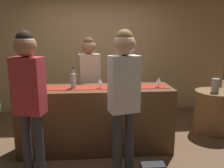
{
  "coord_description": "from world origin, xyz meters",
  "views": [
    {
      "loc": [
        -0.03,
        -3.27,
        1.74
      ],
      "look_at": [
        0.23,
        0.0,
        1.01
      ],
      "focal_mm": 37.03,
      "sensor_mm": 36.0,
      "label": 1
    }
  ],
  "objects_px": {
    "bartender": "(89,76)",
    "customer_sipping": "(124,88)",
    "wine_glass_near_customer": "(100,81)",
    "wine_bottle_amber": "(43,80)",
    "wine_glass_mid_counter": "(159,80)",
    "wine_bottle_clear": "(73,81)",
    "round_side_table": "(213,111)",
    "vase_on_side_table": "(215,86)",
    "customer_browsing": "(29,90)",
    "wine_bottle_green": "(127,80)"
  },
  "relations": [
    {
      "from": "bartender",
      "to": "customer_sipping",
      "type": "distance_m",
      "value": 1.34
    },
    {
      "from": "wine_glass_near_customer",
      "to": "wine_bottle_amber",
      "type": "bearing_deg",
      "value": 172.86
    },
    {
      "from": "wine_glass_mid_counter",
      "to": "customer_sipping",
      "type": "bearing_deg",
      "value": -132.89
    },
    {
      "from": "wine_bottle_clear",
      "to": "customer_sipping",
      "type": "distance_m",
      "value": 0.93
    },
    {
      "from": "wine_glass_mid_counter",
      "to": "bartender",
      "type": "relative_size",
      "value": 0.09
    },
    {
      "from": "wine_glass_near_customer",
      "to": "bartender",
      "type": "relative_size",
      "value": 0.09
    },
    {
      "from": "round_side_table",
      "to": "wine_bottle_clear",
      "type": "bearing_deg",
      "value": -167.9
    },
    {
      "from": "round_side_table",
      "to": "vase_on_side_table",
      "type": "distance_m",
      "value": 0.5
    },
    {
      "from": "bartender",
      "to": "vase_on_side_table",
      "type": "distance_m",
      "value": 2.16
    },
    {
      "from": "wine_glass_mid_counter",
      "to": "customer_sipping",
      "type": "xyz_separation_m",
      "value": [
        -0.59,
        -0.64,
        0.05
      ]
    },
    {
      "from": "bartender",
      "to": "customer_browsing",
      "type": "height_order",
      "value": "customer_browsing"
    },
    {
      "from": "vase_on_side_table",
      "to": "wine_bottle_green",
      "type": "bearing_deg",
      "value": -163.49
    },
    {
      "from": "wine_bottle_amber",
      "to": "customer_browsing",
      "type": "bearing_deg",
      "value": -90.97
    },
    {
      "from": "wine_bottle_amber",
      "to": "bartender",
      "type": "height_order",
      "value": "bartender"
    },
    {
      "from": "wine_bottle_amber",
      "to": "round_side_table",
      "type": "distance_m",
      "value": 2.98
    },
    {
      "from": "wine_glass_mid_counter",
      "to": "customer_browsing",
      "type": "distance_m",
      "value": 1.78
    },
    {
      "from": "customer_sipping",
      "to": "round_side_table",
      "type": "bearing_deg",
      "value": 19.1
    },
    {
      "from": "wine_glass_near_customer",
      "to": "bartender",
      "type": "bearing_deg",
      "value": 104.03
    },
    {
      "from": "wine_bottle_green",
      "to": "vase_on_side_table",
      "type": "relative_size",
      "value": 1.26
    },
    {
      "from": "wine_bottle_green",
      "to": "wine_bottle_clear",
      "type": "distance_m",
      "value": 0.77
    },
    {
      "from": "wine_bottle_amber",
      "to": "wine_glass_near_customer",
      "type": "distance_m",
      "value": 0.82
    },
    {
      "from": "wine_bottle_amber",
      "to": "wine_glass_mid_counter",
      "type": "relative_size",
      "value": 2.1
    },
    {
      "from": "wine_glass_mid_counter",
      "to": "vase_on_side_table",
      "type": "height_order",
      "value": "wine_glass_mid_counter"
    },
    {
      "from": "bartender",
      "to": "round_side_table",
      "type": "height_order",
      "value": "bartender"
    },
    {
      "from": "round_side_table",
      "to": "vase_on_side_table",
      "type": "height_order",
      "value": "vase_on_side_table"
    },
    {
      "from": "customer_sipping",
      "to": "bartender",
      "type": "bearing_deg",
      "value": 93.46
    },
    {
      "from": "wine_glass_near_customer",
      "to": "vase_on_side_table",
      "type": "distance_m",
      "value": 2.06
    },
    {
      "from": "customer_sipping",
      "to": "customer_browsing",
      "type": "relative_size",
      "value": 1.01
    },
    {
      "from": "customer_browsing",
      "to": "round_side_table",
      "type": "bearing_deg",
      "value": 37.43
    },
    {
      "from": "wine_bottle_clear",
      "to": "wine_glass_near_customer",
      "type": "height_order",
      "value": "wine_bottle_clear"
    },
    {
      "from": "wine_bottle_amber",
      "to": "wine_glass_mid_counter",
      "type": "height_order",
      "value": "wine_bottle_amber"
    },
    {
      "from": "wine_bottle_amber",
      "to": "round_side_table",
      "type": "xyz_separation_m",
      "value": [
        2.86,
        0.45,
        -0.71
      ]
    },
    {
      "from": "wine_glass_near_customer",
      "to": "vase_on_side_table",
      "type": "height_order",
      "value": "wine_glass_near_customer"
    },
    {
      "from": "wine_bottle_green",
      "to": "wine_glass_mid_counter",
      "type": "bearing_deg",
      "value": -1.74
    },
    {
      "from": "wine_glass_mid_counter",
      "to": "bartender",
      "type": "bearing_deg",
      "value": 147.96
    },
    {
      "from": "wine_bottle_amber",
      "to": "wine_bottle_clear",
      "type": "xyz_separation_m",
      "value": [
        0.44,
        -0.07,
        0.0
      ]
    },
    {
      "from": "bartender",
      "to": "round_side_table",
      "type": "distance_m",
      "value": 2.3
    },
    {
      "from": "wine_bottle_clear",
      "to": "wine_glass_mid_counter",
      "type": "xyz_separation_m",
      "value": [
        1.23,
        -0.04,
        -0.01
      ]
    },
    {
      "from": "wine_bottle_green",
      "to": "wine_bottle_amber",
      "type": "height_order",
      "value": "same"
    },
    {
      "from": "bartender",
      "to": "customer_browsing",
      "type": "distance_m",
      "value": 1.4
    },
    {
      "from": "customer_sipping",
      "to": "customer_browsing",
      "type": "xyz_separation_m",
      "value": [
        -1.09,
        0.04,
        -0.01
      ]
    },
    {
      "from": "wine_glass_near_customer",
      "to": "customer_browsing",
      "type": "relative_size",
      "value": 0.08
    },
    {
      "from": "wine_bottle_amber",
      "to": "bartender",
      "type": "distance_m",
      "value": 0.84
    },
    {
      "from": "customer_browsing",
      "to": "round_side_table",
      "type": "relative_size",
      "value": 2.39
    },
    {
      "from": "bartender",
      "to": "round_side_table",
      "type": "xyz_separation_m",
      "value": [
        2.2,
        -0.08,
        -0.66
      ]
    },
    {
      "from": "wine_bottle_green",
      "to": "wine_glass_near_customer",
      "type": "height_order",
      "value": "wine_bottle_green"
    },
    {
      "from": "vase_on_side_table",
      "to": "wine_glass_near_customer",
      "type": "bearing_deg",
      "value": -166.48
    },
    {
      "from": "wine_bottle_green",
      "to": "wine_bottle_amber",
      "type": "bearing_deg",
      "value": 175.51
    },
    {
      "from": "wine_bottle_amber",
      "to": "customer_browsing",
      "type": "relative_size",
      "value": 0.17
    },
    {
      "from": "wine_glass_near_customer",
      "to": "customer_browsing",
      "type": "height_order",
      "value": "customer_browsing"
    }
  ]
}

